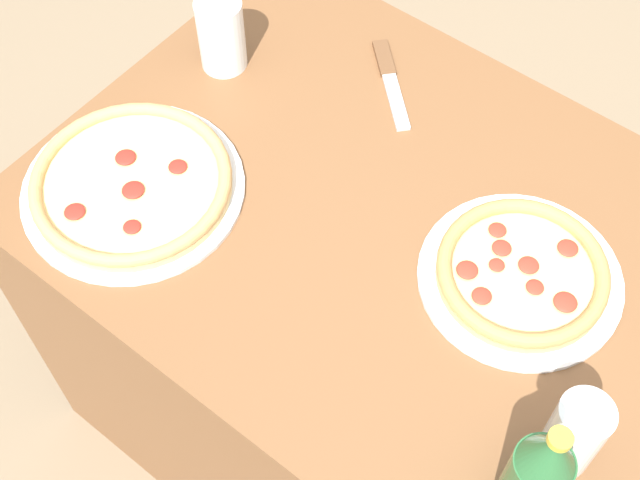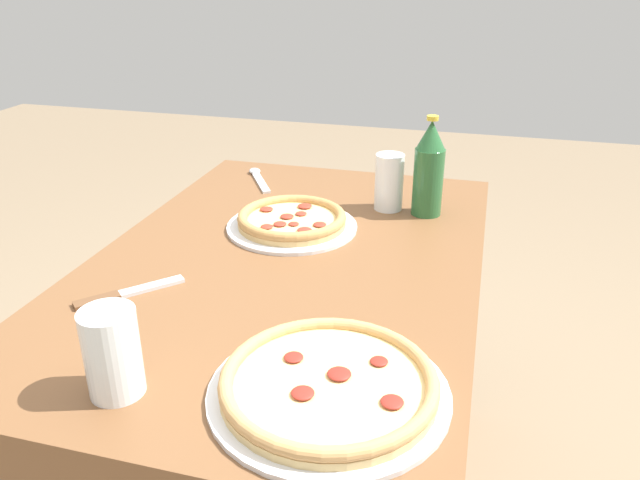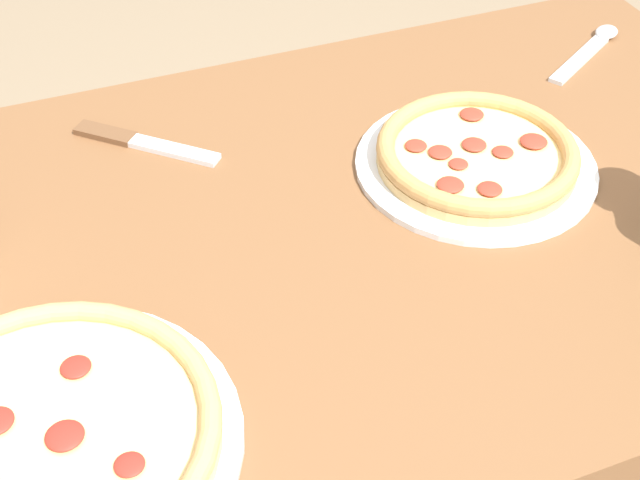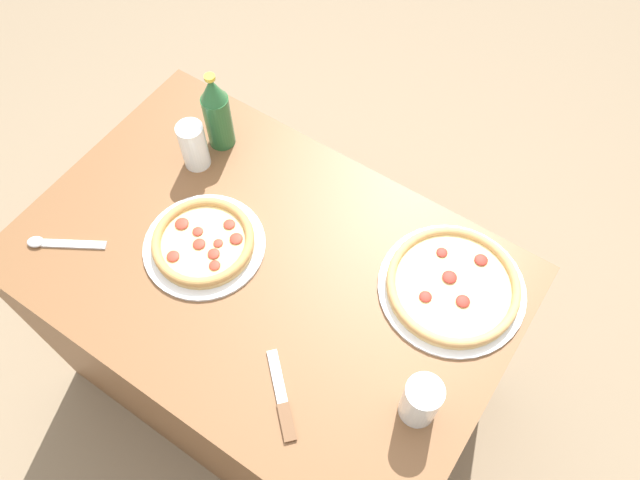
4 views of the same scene
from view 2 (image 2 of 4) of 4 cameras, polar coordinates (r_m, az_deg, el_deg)
table at (r=1.45m, az=-2.73°, el=-15.19°), size 1.15×0.75×0.76m
pizza_margherita at (r=1.37m, az=-2.58°, el=1.77°), size 0.29×0.29×0.04m
pizza_veggie at (r=0.87m, az=0.82°, el=-13.08°), size 0.33×0.33×0.04m
glass_iced_tea at (r=1.47m, az=6.32°, el=5.00°), size 0.07×0.07×0.13m
glass_lemonade at (r=0.89m, az=-18.41°, el=-10.08°), size 0.08×0.08×0.13m
beer_bottle at (r=1.43m, az=9.92°, el=6.41°), size 0.07×0.07×0.23m
knife at (r=1.16m, az=-17.39°, el=-4.69°), size 0.16×0.15×0.01m
spoon at (r=1.69m, az=-5.70°, el=5.76°), size 0.17×0.12×0.01m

